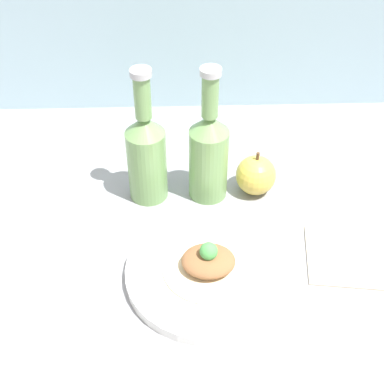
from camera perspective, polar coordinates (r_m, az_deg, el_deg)
The scene contains 7 objects.
ground_plane at distance 97.82cm, azimuth -3.23°, elevation -8.36°, with size 180.00×110.00×4.00cm, color gray.
plate at distance 93.37cm, azimuth 1.73°, elevation -8.42°, with size 28.61×28.61×2.36cm.
plated_food at distance 91.60cm, azimuth 1.76°, elevation -7.47°, with size 15.81×15.81×5.89cm.
cider_bottle_left at distance 103.14cm, azimuth -4.90°, elevation 4.17°, with size 7.73×7.73×28.23cm.
cider_bottle_right at distance 103.13cm, azimuth 1.79°, elevation 4.31°, with size 7.73×7.73×28.23cm.
apple at distance 108.36cm, azimuth 6.83°, elevation 1.80°, with size 8.13×8.13×9.68cm.
napkin at distance 101.23cm, azimuth 17.07°, elevation -6.50°, with size 19.26×16.31×0.80cm.
Camera 1 is at (3.39, -63.48, 72.35)cm, focal length 50.00 mm.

